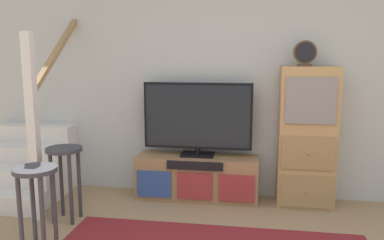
% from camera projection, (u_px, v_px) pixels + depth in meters
% --- Properties ---
extents(back_wall, '(6.40, 0.12, 2.70)m').
position_uv_depth(back_wall, '(227.00, 76.00, 4.43)').
color(back_wall, '#B2B7B2').
rests_on(back_wall, ground_plane).
extents(media_console, '(1.33, 0.38, 0.48)m').
position_uv_depth(media_console, '(197.00, 177.00, 4.40)').
color(media_console, '#997047').
rests_on(media_console, ground_plane).
extents(television, '(1.18, 0.22, 0.81)m').
position_uv_depth(television, '(198.00, 118.00, 4.31)').
color(television, black).
rests_on(television, media_console).
extents(side_cabinet, '(0.58, 0.38, 1.47)m').
position_uv_depth(side_cabinet, '(307.00, 137.00, 4.15)').
color(side_cabinet, tan).
rests_on(side_cabinet, ground_plane).
extents(desk_clock, '(0.23, 0.08, 0.26)m').
position_uv_depth(desk_clock, '(305.00, 53.00, 3.99)').
color(desk_clock, '#4C3823').
rests_on(desk_clock, side_cabinet).
extents(staircase, '(1.00, 1.36, 2.20)m').
position_uv_depth(staircase, '(35.00, 159.00, 4.69)').
color(staircase, silver).
rests_on(staircase, ground_plane).
extents(bar_stool_near, '(0.34, 0.34, 0.72)m').
position_uv_depth(bar_stool_near, '(36.00, 190.00, 3.14)').
color(bar_stool_near, '#333338').
rests_on(bar_stool_near, ground_plane).
extents(bar_stool_far, '(0.34, 0.34, 0.72)m').
position_uv_depth(bar_stool_far, '(65.00, 167.00, 3.78)').
color(bar_stool_far, '#333338').
rests_on(bar_stool_far, ground_plane).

